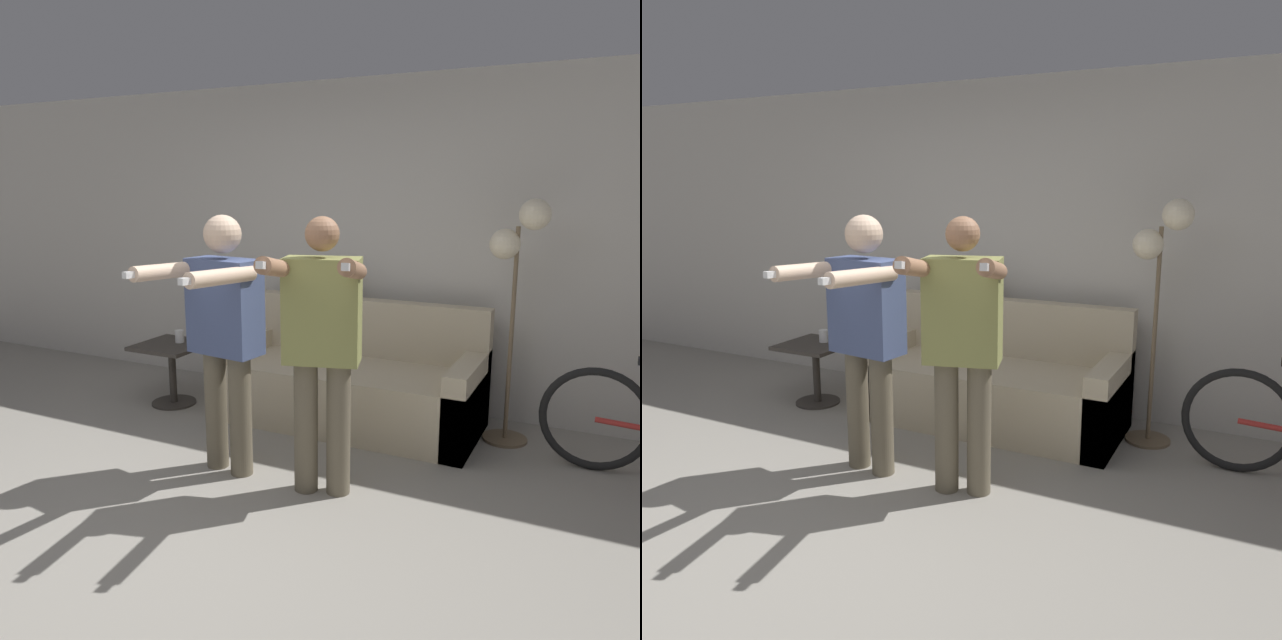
{
  "view_description": "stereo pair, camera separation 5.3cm",
  "coord_description": "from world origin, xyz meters",
  "views": [
    {
      "loc": [
        1.95,
        -2.25,
        1.77
      ],
      "look_at": [
        0.2,
        1.36,
        0.91
      ],
      "focal_mm": 35.0,
      "sensor_mm": 36.0,
      "label": 1
    },
    {
      "loc": [
        2.0,
        -2.22,
        1.77
      ],
      "look_at": [
        0.2,
        1.36,
        0.91
      ],
      "focal_mm": 35.0,
      "sensor_mm": 36.0,
      "label": 2
    }
  ],
  "objects": [
    {
      "name": "person_left",
      "position": [
        -0.18,
        0.81,
        0.94
      ],
      "size": [
        0.58,
        0.72,
        1.61
      ],
      "rotation": [
        0.0,
        0.0,
        -0.13
      ],
      "color": "#6B604C",
      "rests_on": "ground_plane"
    },
    {
      "name": "cat",
      "position": [
        -0.11,
        2.24,
        0.99
      ],
      "size": [
        0.48,
        0.13,
        0.19
      ],
      "color": "#B7AD9E",
      "rests_on": "couch"
    },
    {
      "name": "couch",
      "position": [
        0.18,
        1.94,
        0.29
      ],
      "size": [
        1.96,
        0.84,
        0.9
      ],
      "color": "beige",
      "rests_on": "ground_plane"
    },
    {
      "name": "side_table",
      "position": [
        -1.29,
        1.66,
        0.37
      ],
      "size": [
        0.52,
        0.52,
        0.51
      ],
      "color": "#38332D",
      "rests_on": "ground_plane"
    },
    {
      "name": "wall_back",
      "position": [
        0.0,
        2.5,
        1.3
      ],
      "size": [
        10.0,
        0.05,
        2.6
      ],
      "color": "beige",
      "rests_on": "ground_plane"
    },
    {
      "name": "cup",
      "position": [
        -1.26,
        1.73,
        0.56
      ],
      "size": [
        0.07,
        0.07,
        0.1
      ],
      "color": "white",
      "rests_on": "side_table"
    },
    {
      "name": "floor_lamp",
      "position": [
        1.33,
        2.08,
        1.31
      ],
      "size": [
        0.39,
        0.31,
        1.69
      ],
      "color": "#756047",
      "rests_on": "ground_plane"
    },
    {
      "name": "person_right",
      "position": [
        0.48,
        0.81,
        0.93
      ],
      "size": [
        0.61,
        0.76,
        1.61
      ],
      "rotation": [
        0.0,
        0.0,
        0.27
      ],
      "color": "#6B604C",
      "rests_on": "ground_plane"
    },
    {
      "name": "ground_plane",
      "position": [
        0.0,
        0.0,
        0.0
      ],
      "size": [
        16.0,
        16.0,
        0.0
      ],
      "primitive_type": "plane",
      "color": "gray"
    }
  ]
}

